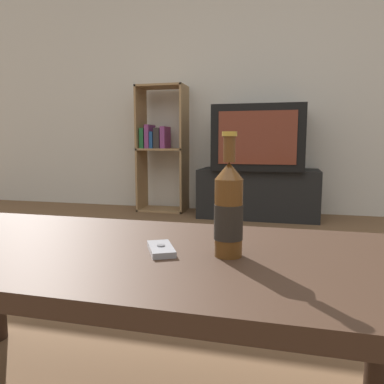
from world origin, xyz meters
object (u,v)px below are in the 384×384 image
Objects in this scene: television at (259,138)px; bookshelf at (160,146)px; tv_stand at (258,193)px; beer_bottle at (229,210)px; cell_phone at (161,249)px.

bookshelf is at bearing 173.94° from television.
television is at bearing -90.00° from tv_stand.
bookshelf is (-1.00, 0.10, 0.44)m from tv_stand.
television is at bearing -6.06° from bookshelf.
beer_bottle is (0.13, -2.71, 0.33)m from tv_stand.
beer_bottle is at bearing -87.27° from television.
tv_stand is at bearing 62.24° from cell_phone.
cell_phone is (-0.03, -2.72, -0.28)m from television.
tv_stand is 1.36× the size of television.
television is at bearing 62.24° from cell_phone.
bookshelf is 3.00m from cell_phone.
beer_bottle is 0.18m from cell_phone.
cell_phone is at bearing -176.77° from beer_bottle.
tv_stand is at bearing 90.00° from television.
television reaches higher than tv_stand.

